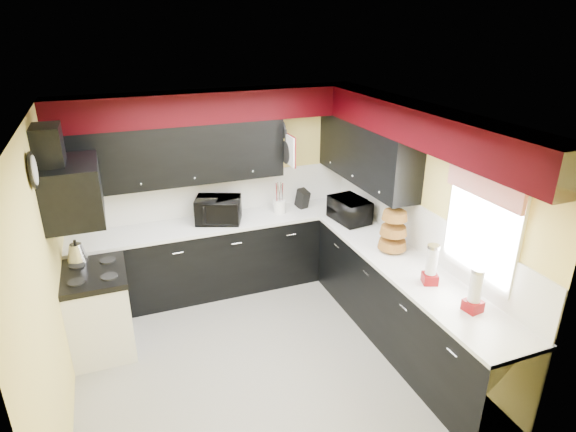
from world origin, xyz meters
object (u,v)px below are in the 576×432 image
at_px(microwave, 350,210).
at_px(kettle, 77,253).
at_px(utensil_crock, 280,206).
at_px(knife_block, 302,199).
at_px(toaster_oven, 218,210).

height_order(microwave, kettle, microwave).
relative_size(utensil_crock, knife_block, 0.68).
relative_size(toaster_oven, utensil_crock, 3.12).
relative_size(toaster_oven, kettle, 2.47).
bearing_deg(kettle, utensil_crock, 10.64).
height_order(microwave, utensil_crock, microwave).
xyz_separation_m(toaster_oven, knife_block, (1.14, 0.06, -0.03)).
distance_m(microwave, knife_block, 0.71).
bearing_deg(kettle, microwave, -1.93).
bearing_deg(knife_block, utensil_crock, 174.54).
bearing_deg(utensil_crock, microwave, -37.96).
distance_m(utensil_crock, kettle, 2.45).
xyz_separation_m(microwave, utensil_crock, (-0.71, 0.56, -0.06)).
xyz_separation_m(utensil_crock, kettle, (-2.40, -0.45, -0.01)).
xyz_separation_m(microwave, kettle, (-3.12, 0.11, -0.07)).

